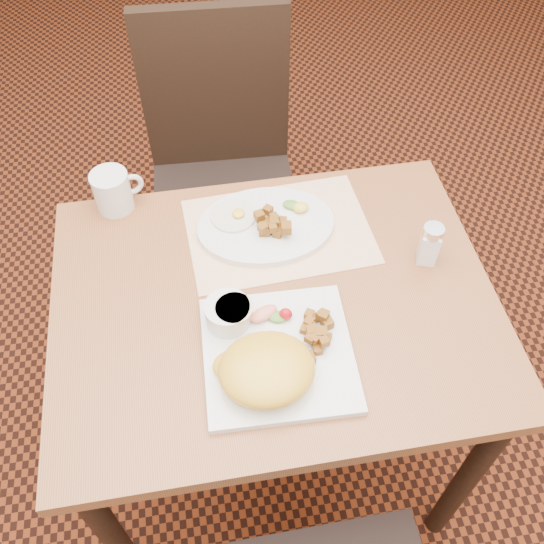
{
  "coord_description": "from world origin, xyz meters",
  "views": [
    {
      "loc": [
        -0.13,
        -0.71,
        1.75
      ],
      "look_at": [
        -0.0,
        0.01,
        0.82
      ],
      "focal_mm": 40.0,
      "sensor_mm": 36.0,
      "label": 1
    }
  ],
  "objects": [
    {
      "name": "salt_shaker",
      "position": [
        0.33,
        0.05,
        0.8
      ],
      "size": [
        0.05,
        0.05,
        0.1
      ],
      "color": "white",
      "rests_on": "table"
    },
    {
      "name": "ground",
      "position": [
        0.0,
        0.0,
        0.0
      ],
      "size": [
        8.0,
        8.0,
        0.0
      ],
      "primitive_type": "plane",
      "color": "black",
      "rests_on": "ground"
    },
    {
      "name": "plate_oval",
      "position": [
        0.01,
        0.19,
        0.76
      ],
      "size": [
        0.31,
        0.23,
        0.02
      ],
      "primitive_type": null,
      "rotation": [
        0.0,
        0.0,
        0.0
      ],
      "color": "silver",
      "rests_on": "placemat"
    },
    {
      "name": "ramekin",
      "position": [
        -0.1,
        -0.05,
        0.79
      ],
      "size": [
        0.09,
        0.09,
        0.05
      ],
      "color": "silver",
      "rests_on": "plate_square"
    },
    {
      "name": "table",
      "position": [
        0.0,
        0.0,
        0.64
      ],
      "size": [
        0.9,
        0.7,
        0.75
      ],
      "color": "#96572E",
      "rests_on": "ground"
    },
    {
      "name": "home_fries_ov",
      "position": [
        0.03,
        0.17,
        0.79
      ],
      "size": [
        0.08,
        0.09,
        0.04
      ],
      "color": "#8C5516",
      "rests_on": "plate_oval"
    },
    {
      "name": "coffee_mug",
      "position": [
        -0.31,
        0.32,
        0.8
      ],
      "size": [
        0.11,
        0.08,
        0.1
      ],
      "color": "silver",
      "rests_on": "table"
    },
    {
      "name": "home_fries_sq",
      "position": [
        0.06,
        -0.11,
        0.78
      ],
      "size": [
        0.08,
        0.12,
        0.03
      ],
      "color": "#8C5516",
      "rests_on": "plate_square"
    },
    {
      "name": "chair_far",
      "position": [
        -0.04,
        0.66,
        0.54
      ],
      "size": [
        0.44,
        0.45,
        0.97
      ],
      "rotation": [
        0.0,
        0.0,
        3.09
      ],
      "color": "black",
      "rests_on": "ground"
    },
    {
      "name": "garnish_sq",
      "position": [
        -0.01,
        -0.05,
        0.78
      ],
      "size": [
        0.09,
        0.05,
        0.03
      ],
      "color": "#387223",
      "rests_on": "plate_square"
    },
    {
      "name": "fried_egg",
      "position": [
        -0.05,
        0.22,
        0.77
      ],
      "size": [
        0.1,
        0.1,
        0.02
      ],
      "color": "white",
      "rests_on": "plate_oval"
    },
    {
      "name": "plate_square",
      "position": [
        -0.02,
        -0.13,
        0.76
      ],
      "size": [
        0.29,
        0.29,
        0.02
      ],
      "primitive_type": "cube",
      "rotation": [
        0.0,
        0.0,
        -0.04
      ],
      "color": "silver",
      "rests_on": "table"
    },
    {
      "name": "hollandaise_mound",
      "position": [
        -0.05,
        -0.18,
        0.8
      ],
      "size": [
        0.18,
        0.16,
        0.06
      ],
      "color": "yellow",
      "rests_on": "plate_square"
    },
    {
      "name": "garnish_ov",
      "position": [
        0.09,
        0.22,
        0.78
      ],
      "size": [
        0.06,
        0.05,
        0.02
      ],
      "color": "#387223",
      "rests_on": "plate_oval"
    },
    {
      "name": "placemat",
      "position": [
        0.04,
        0.18,
        0.75
      ],
      "size": [
        0.41,
        0.3,
        0.0
      ],
      "primitive_type": "cube",
      "rotation": [
        0.0,
        0.0,
        0.05
      ],
      "color": "white",
      "rests_on": "table"
    }
  ]
}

